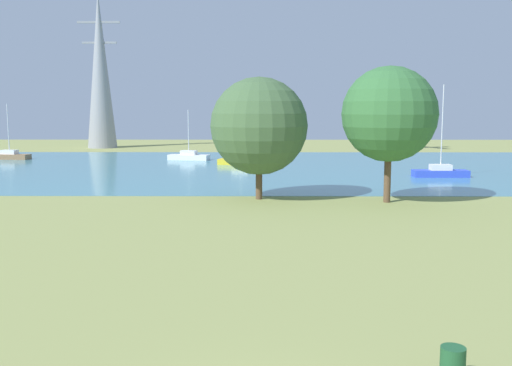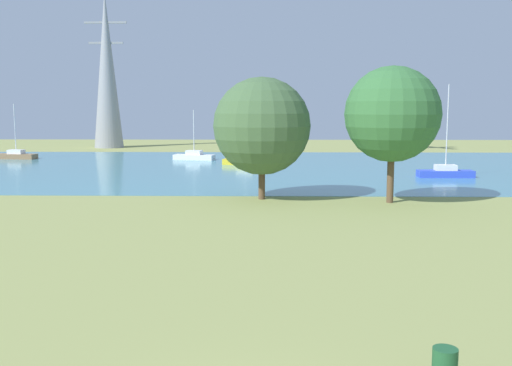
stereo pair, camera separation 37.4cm
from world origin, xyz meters
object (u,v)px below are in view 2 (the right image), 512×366
Objects in this scene: litter_bin at (445,366)px; sailboat_yellow at (246,161)px; tree_west_near at (392,114)px; electricity_pylon at (107,70)px; sailboat_blue at (445,172)px; tree_mid_shore at (262,126)px; sailboat_brown at (16,155)px; sailboat_white at (194,156)px.

litter_bin is 0.15× the size of sailboat_yellow.
electricity_pylon reaches higher than tree_west_near.
tree_mid_shore reaches higher than sailboat_blue.
tree_west_near reaches higher than sailboat_blue.
tree_west_near is at bearing -39.48° from sailboat_brown.
sailboat_blue is 1.54× the size of sailboat_yellow.
tree_west_near is 61.39m from electricity_pylon.
sailboat_white is 0.89× the size of sailboat_brown.
litter_bin is 40.55m from sailboat_blue.
litter_bin is 0.09× the size of tree_west_near.
sailboat_white is 28.70m from electricity_pylon.
sailboat_blue is at bearing -34.54° from sailboat_white.
sailboat_blue is 0.34× the size of electricity_pylon.
tree_mid_shore is at bearing 171.48° from tree_west_near.
sailboat_blue is 0.99× the size of tree_mid_shore.
sailboat_white is 8.59m from sailboat_yellow.
sailboat_white is 0.72× the size of tree_mid_shore.
electricity_pylon is (-24.16, 50.51, 6.87)m from tree_mid_shore.
sailboat_yellow is 36.65m from electricity_pylon.
tree_west_near reaches higher than litter_bin.
electricity_pylon is at bearing 136.70° from sailboat_blue.
litter_bin is 0.10× the size of sailboat_blue.
tree_west_near is at bearing -8.52° from tree_mid_shore.
sailboat_yellow is at bearing -13.23° from sailboat_brown.
sailboat_white is 30.88m from tree_mid_shore.
electricity_pylon is (-28.56, 76.70, 11.35)m from litter_bin.
litter_bin is at bearing -69.58° from electricity_pylon.
sailboat_blue reaches higher than sailboat_yellow.
sailboat_brown is at bearing 140.52° from tree_west_near.
sailboat_yellow is 24.06m from tree_mid_shore.
sailboat_white is 29.53m from sailboat_blue.
sailboat_blue is 56.32m from electricity_pylon.
sailboat_blue is at bearing 38.36° from tree_mid_shore.
tree_mid_shore is (29.71, -30.06, 4.42)m from sailboat_brown.
sailboat_brown is (-27.66, 6.50, 0.01)m from sailboat_yellow.
litter_bin is 82.63m from electricity_pylon.
sailboat_blue is at bearing 73.38° from litter_bin.
sailboat_yellow is 27.37m from tree_west_near.
electricity_pylon reaches higher than tree_mid_shore.
tree_mid_shore reaches higher than litter_bin.
sailboat_brown is at bearing 121.23° from litter_bin.
sailboat_yellow is at bearing 94.97° from tree_mid_shore.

